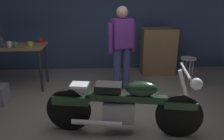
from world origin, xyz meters
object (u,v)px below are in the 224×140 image
object	(u,v)px
person_standing	(122,45)
mug_green_speckled	(16,45)
shop_stool	(188,65)
wooden_dresser	(158,51)
bottle	(2,42)
mug_yellow_tall	(30,44)
mug_red_diner	(40,40)
motorcycle	(124,105)
mug_white_ceramic	(9,44)

from	to	relation	value
person_standing	mug_green_speckled	bearing A→B (deg)	-23.20
person_standing	shop_stool	xyz separation A→B (m)	(1.37, 0.03, -0.43)
wooden_dresser	shop_stool	bearing A→B (deg)	-66.28
bottle	mug_yellow_tall	bearing A→B (deg)	4.15
person_standing	mug_green_speckled	xyz separation A→B (m)	(-2.03, 0.04, 0.03)
shop_stool	person_standing	bearing A→B (deg)	-178.65
person_standing	mug_red_diner	bearing A→B (deg)	-37.53
mug_yellow_tall	mug_red_diner	bearing A→B (deg)	69.40
bottle	motorcycle	bearing A→B (deg)	-37.05
person_standing	shop_stool	bearing A→B (deg)	159.30
person_standing	shop_stool	world-z (taller)	person_standing
wooden_dresser	mug_green_speckled	world-z (taller)	wooden_dresser
person_standing	mug_green_speckled	world-z (taller)	person_standing
wooden_dresser	mug_yellow_tall	xyz separation A→B (m)	(-2.76, -0.80, 0.40)
mug_yellow_tall	person_standing	bearing A→B (deg)	-4.40
motorcycle	mug_white_ceramic	xyz separation A→B (m)	(-2.06, 1.65, 0.51)
motorcycle	bottle	size ratio (longest dim) A/B	9.02
motorcycle	shop_stool	size ratio (longest dim) A/B	3.39
mug_yellow_tall	mug_white_ceramic	bearing A→B (deg)	-171.61
mug_yellow_tall	bottle	distance (m)	0.53
person_standing	mug_yellow_tall	size ratio (longest dim) A/B	13.94
mug_red_diner	person_standing	bearing A→B (deg)	-15.48
person_standing	mug_white_ceramic	xyz separation A→B (m)	(-2.17, 0.08, 0.03)
wooden_dresser	mug_red_diner	size ratio (longest dim) A/B	9.63
person_standing	mug_yellow_tall	xyz separation A→B (m)	(-1.79, 0.14, 0.02)
mug_red_diner	bottle	xyz separation A→B (m)	(-0.64, -0.36, 0.05)
wooden_dresser	bottle	bearing A→B (deg)	-165.67
shop_stool	mug_yellow_tall	bearing A→B (deg)	178.08
wooden_dresser	person_standing	bearing A→B (deg)	-135.98
shop_stool	bottle	world-z (taller)	bottle
person_standing	wooden_dresser	distance (m)	1.40
person_standing	mug_yellow_tall	bearing A→B (deg)	-26.45
wooden_dresser	mug_white_ceramic	bearing A→B (deg)	-164.73
mug_white_ceramic	mug_yellow_tall	bearing A→B (deg)	8.39
mug_yellow_tall	wooden_dresser	bearing A→B (deg)	16.17
person_standing	wooden_dresser	size ratio (longest dim) A/B	1.52
shop_stool	mug_yellow_tall	distance (m)	3.20
person_standing	mug_green_speckled	distance (m)	2.03
wooden_dresser	motorcycle	bearing A→B (deg)	-113.36
mug_red_diner	mug_yellow_tall	bearing A→B (deg)	-110.60
mug_red_diner	mug_white_ceramic	xyz separation A→B (m)	(-0.50, -0.38, 0.01)
mug_white_ceramic	shop_stool	bearing A→B (deg)	-0.82
mug_red_diner	bottle	bearing A→B (deg)	-150.65
person_standing	wooden_dresser	xyz separation A→B (m)	(0.97, 0.94, -0.38)
shop_stool	mug_yellow_tall	xyz separation A→B (m)	(-3.16, 0.11, 0.45)
motorcycle	person_standing	distance (m)	1.64
mug_yellow_tall	shop_stool	bearing A→B (deg)	-1.92
mug_red_diner	mug_white_ceramic	world-z (taller)	mug_white_ceramic
mug_green_speckled	mug_white_ceramic	bearing A→B (deg)	163.07
mug_red_diner	bottle	world-z (taller)	bottle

